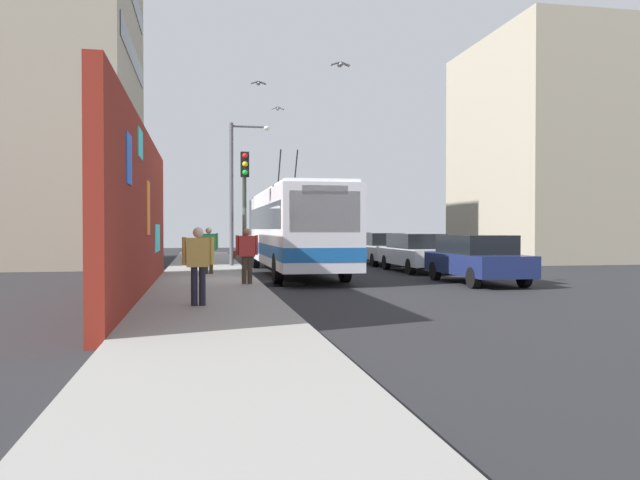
{
  "coord_description": "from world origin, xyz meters",
  "views": [
    {
      "loc": [
        -20.55,
        1.82,
        1.77
      ],
      "look_at": [
        -0.63,
        -2.0,
        1.42
      ],
      "focal_mm": 35.12,
      "sensor_mm": 36.0,
      "label": 1
    }
  ],
  "objects_px": {
    "parked_car_navy": "(476,258)",
    "street_lamp": "(236,183)",
    "parked_car_white": "(416,252)",
    "pedestrian_midblock": "(208,247)",
    "pedestrian_at_curb": "(247,251)",
    "traffic_light": "(245,193)",
    "parked_car_champagne": "(352,245)",
    "city_bus": "(294,228)",
    "parked_car_silver": "(380,248)",
    "pedestrian_near_wall": "(198,260)"
  },
  "relations": [
    {
      "from": "parked_car_navy",
      "to": "street_lamp",
      "type": "distance_m",
      "value": 12.1
    },
    {
      "from": "parked_car_white",
      "to": "pedestrian_midblock",
      "type": "distance_m",
      "value": 8.71
    },
    {
      "from": "pedestrian_at_curb",
      "to": "traffic_light",
      "type": "height_order",
      "value": "traffic_light"
    },
    {
      "from": "parked_car_navy",
      "to": "parked_car_champagne",
      "type": "relative_size",
      "value": 1.13
    },
    {
      "from": "city_bus",
      "to": "pedestrian_at_curb",
      "type": "distance_m",
      "value": 6.34
    },
    {
      "from": "parked_car_navy",
      "to": "parked_car_silver",
      "type": "height_order",
      "value": "same"
    },
    {
      "from": "parked_car_silver",
      "to": "traffic_light",
      "type": "relative_size",
      "value": 1.13
    },
    {
      "from": "parked_car_navy",
      "to": "pedestrian_near_wall",
      "type": "bearing_deg",
      "value": 121.89
    },
    {
      "from": "parked_car_white",
      "to": "parked_car_champagne",
      "type": "bearing_deg",
      "value": 0.0
    },
    {
      "from": "parked_car_silver",
      "to": "parked_car_champagne",
      "type": "bearing_deg",
      "value": 0.0
    },
    {
      "from": "pedestrian_near_wall",
      "to": "street_lamp",
      "type": "height_order",
      "value": "street_lamp"
    },
    {
      "from": "pedestrian_near_wall",
      "to": "traffic_light",
      "type": "xyz_separation_m",
      "value": [
        7.73,
        -1.52,
        1.88
      ]
    },
    {
      "from": "parked_car_white",
      "to": "pedestrian_midblock",
      "type": "xyz_separation_m",
      "value": [
        -1.72,
        8.54,
        0.3
      ]
    },
    {
      "from": "parked_car_navy",
      "to": "pedestrian_midblock",
      "type": "bearing_deg",
      "value": 64.77
    },
    {
      "from": "pedestrian_near_wall",
      "to": "street_lamp",
      "type": "relative_size",
      "value": 0.26
    },
    {
      "from": "parked_car_silver",
      "to": "street_lamp",
      "type": "relative_size",
      "value": 0.75
    },
    {
      "from": "parked_car_white",
      "to": "pedestrian_at_curb",
      "type": "relative_size",
      "value": 2.95
    },
    {
      "from": "parked_car_white",
      "to": "parked_car_champagne",
      "type": "distance_m",
      "value": 11.29
    },
    {
      "from": "traffic_light",
      "to": "street_lamp",
      "type": "height_order",
      "value": "street_lamp"
    },
    {
      "from": "pedestrian_near_wall",
      "to": "traffic_light",
      "type": "distance_m",
      "value": 8.1
    },
    {
      "from": "parked_car_white",
      "to": "pedestrian_at_curb",
      "type": "height_order",
      "value": "pedestrian_at_curb"
    },
    {
      "from": "street_lamp",
      "to": "parked_car_silver",
      "type": "bearing_deg",
      "value": -75.93
    },
    {
      "from": "parked_car_champagne",
      "to": "pedestrian_near_wall",
      "type": "distance_m",
      "value": 24.23
    },
    {
      "from": "city_bus",
      "to": "parked_car_champagne",
      "type": "xyz_separation_m",
      "value": [
        11.59,
        -5.2,
        -1.0
      ]
    },
    {
      "from": "parked_car_champagne",
      "to": "street_lamp",
      "type": "bearing_deg",
      "value": 137.18
    },
    {
      "from": "pedestrian_midblock",
      "to": "street_lamp",
      "type": "bearing_deg",
      "value": -13.99
    },
    {
      "from": "pedestrian_midblock",
      "to": "traffic_light",
      "type": "relative_size",
      "value": 0.4
    },
    {
      "from": "street_lamp",
      "to": "pedestrian_near_wall",
      "type": "bearing_deg",
      "value": 173.7
    },
    {
      "from": "parked_car_navy",
      "to": "pedestrian_at_curb",
      "type": "height_order",
      "value": "pedestrian_at_curb"
    },
    {
      "from": "city_bus",
      "to": "parked_car_silver",
      "type": "height_order",
      "value": "city_bus"
    },
    {
      "from": "pedestrian_midblock",
      "to": "traffic_light",
      "type": "distance_m",
      "value": 2.85
    },
    {
      "from": "city_bus",
      "to": "street_lamp",
      "type": "relative_size",
      "value": 2.0
    },
    {
      "from": "pedestrian_near_wall",
      "to": "traffic_light",
      "type": "relative_size",
      "value": 0.39
    },
    {
      "from": "parked_car_champagne",
      "to": "traffic_light",
      "type": "relative_size",
      "value": 0.98
    },
    {
      "from": "parked_car_silver",
      "to": "traffic_light",
      "type": "distance_m",
      "value": 11.68
    },
    {
      "from": "pedestrian_at_curb",
      "to": "pedestrian_midblock",
      "type": "relative_size",
      "value": 0.98
    },
    {
      "from": "parked_car_white",
      "to": "traffic_light",
      "type": "height_order",
      "value": "traffic_light"
    },
    {
      "from": "traffic_light",
      "to": "parked_car_silver",
      "type": "bearing_deg",
      "value": -39.81
    },
    {
      "from": "parked_car_navy",
      "to": "pedestrian_at_curb",
      "type": "xyz_separation_m",
      "value": [
        -0.43,
        7.48,
        0.28
      ]
    },
    {
      "from": "pedestrian_midblock",
      "to": "parked_car_silver",
      "type": "bearing_deg",
      "value": -50.6
    },
    {
      "from": "parked_car_champagne",
      "to": "pedestrian_midblock",
      "type": "height_order",
      "value": "pedestrian_midblock"
    },
    {
      "from": "parked_car_champagne",
      "to": "traffic_light",
      "type": "bearing_deg",
      "value": 153.62
    },
    {
      "from": "pedestrian_midblock",
      "to": "traffic_light",
      "type": "xyz_separation_m",
      "value": [
        -1.81,
        -1.19,
        1.86
      ]
    },
    {
      "from": "parked_car_white",
      "to": "parked_car_silver",
      "type": "xyz_separation_m",
      "value": [
        5.29,
        0.0,
        -0.0
      ]
    },
    {
      "from": "pedestrian_near_wall",
      "to": "street_lamp",
      "type": "bearing_deg",
      "value": -6.3
    },
    {
      "from": "city_bus",
      "to": "parked_car_silver",
      "type": "bearing_deg",
      "value": -42.91
    },
    {
      "from": "parked_car_silver",
      "to": "pedestrian_near_wall",
      "type": "height_order",
      "value": "pedestrian_near_wall"
    },
    {
      "from": "parked_car_silver",
      "to": "street_lamp",
      "type": "bearing_deg",
      "value": 104.07
    },
    {
      "from": "pedestrian_midblock",
      "to": "parked_car_navy",
      "type": "bearing_deg",
      "value": -115.23
    },
    {
      "from": "parked_car_white",
      "to": "parked_car_champagne",
      "type": "height_order",
      "value": "same"
    }
  ]
}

